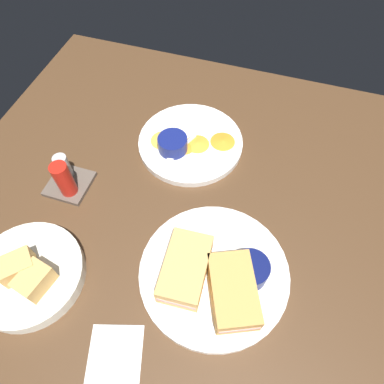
{
  "coord_description": "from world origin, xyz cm",
  "views": [
    {
      "loc": [
        -30.26,
        -11.12,
        64.04
      ],
      "look_at": [
        7.72,
        0.91,
        3.0
      ],
      "focal_mm": 32.39,
      "sensor_mm": 36.0,
      "label": 1
    }
  ],
  "objects_px": {
    "condiment_caddy": "(66,178)",
    "plate_chips_companion": "(191,143)",
    "plate_sandwich_main": "(214,273)",
    "sandwich_half_near": "(185,269)",
    "spoon_by_dark_ramekin": "(219,273)",
    "ramekin_light_gravy": "(173,143)",
    "spoon_by_gravy_ramekin": "(176,152)",
    "bread_basket_rear": "(28,274)",
    "ramekin_dark_sauce": "(250,270)",
    "sandwich_half_far": "(233,291)"
  },
  "relations": [
    {
      "from": "plate_sandwich_main",
      "to": "sandwich_half_near",
      "type": "distance_m",
      "value": 0.06
    },
    {
      "from": "ramekin_dark_sauce",
      "to": "condiment_caddy",
      "type": "height_order",
      "value": "condiment_caddy"
    },
    {
      "from": "sandwich_half_far",
      "to": "ramekin_light_gravy",
      "type": "xyz_separation_m",
      "value": [
        0.29,
        0.21,
        -0.0
      ]
    },
    {
      "from": "ramekin_light_gravy",
      "to": "ramekin_dark_sauce",
      "type": "bearing_deg",
      "value": -136.25
    },
    {
      "from": "plate_sandwich_main",
      "to": "spoon_by_dark_ramekin",
      "type": "bearing_deg",
      "value": -105.31
    },
    {
      "from": "ramekin_dark_sauce",
      "to": "spoon_by_gravy_ramekin",
      "type": "xyz_separation_m",
      "value": [
        0.23,
        0.22,
        -0.02
      ]
    },
    {
      "from": "plate_sandwich_main",
      "to": "bread_basket_rear",
      "type": "distance_m",
      "value": 0.35
    },
    {
      "from": "plate_chips_companion",
      "to": "spoon_by_dark_ramekin",
      "type": "bearing_deg",
      "value": -153.22
    },
    {
      "from": "ramekin_dark_sauce",
      "to": "bread_basket_rear",
      "type": "height_order",
      "value": "bread_basket_rear"
    },
    {
      "from": "spoon_by_dark_ramekin",
      "to": "spoon_by_gravy_ramekin",
      "type": "xyz_separation_m",
      "value": [
        0.25,
        0.17,
        0.0
      ]
    },
    {
      "from": "ramekin_light_gravy",
      "to": "bread_basket_rear",
      "type": "distance_m",
      "value": 0.4
    },
    {
      "from": "plate_sandwich_main",
      "to": "ramekin_light_gravy",
      "type": "xyz_separation_m",
      "value": [
        0.26,
        0.17,
        0.03
      ]
    },
    {
      "from": "bread_basket_rear",
      "to": "condiment_caddy",
      "type": "height_order",
      "value": "condiment_caddy"
    },
    {
      "from": "condiment_caddy",
      "to": "spoon_by_gravy_ramekin",
      "type": "bearing_deg",
      "value": -52.9
    },
    {
      "from": "ramekin_light_gravy",
      "to": "condiment_caddy",
      "type": "relative_size",
      "value": 0.72
    },
    {
      "from": "spoon_by_dark_ramekin",
      "to": "ramekin_light_gravy",
      "type": "relative_size",
      "value": 1.44
    },
    {
      "from": "plate_sandwich_main",
      "to": "spoon_by_gravy_ramekin",
      "type": "distance_m",
      "value": 0.3
    },
    {
      "from": "ramekin_dark_sauce",
      "to": "spoon_by_dark_ramekin",
      "type": "height_order",
      "value": "ramekin_dark_sauce"
    },
    {
      "from": "plate_sandwich_main",
      "to": "condiment_caddy",
      "type": "height_order",
      "value": "condiment_caddy"
    },
    {
      "from": "sandwich_half_near",
      "to": "spoon_by_gravy_ramekin",
      "type": "height_order",
      "value": "sandwich_half_near"
    },
    {
      "from": "plate_chips_companion",
      "to": "plate_sandwich_main",
      "type": "bearing_deg",
      "value": -154.51
    },
    {
      "from": "spoon_by_gravy_ramekin",
      "to": "condiment_caddy",
      "type": "height_order",
      "value": "condiment_caddy"
    },
    {
      "from": "spoon_by_gravy_ramekin",
      "to": "bread_basket_rear",
      "type": "height_order",
      "value": "bread_basket_rear"
    },
    {
      "from": "ramekin_dark_sauce",
      "to": "sandwich_half_far",
      "type": "bearing_deg",
      "value": 156.93
    },
    {
      "from": "plate_sandwich_main",
      "to": "sandwich_half_near",
      "type": "height_order",
      "value": "sandwich_half_near"
    },
    {
      "from": "sandwich_half_near",
      "to": "spoon_by_dark_ramekin",
      "type": "xyz_separation_m",
      "value": [
        0.02,
        -0.06,
        -0.02
      ]
    },
    {
      "from": "plate_sandwich_main",
      "to": "sandwich_half_far",
      "type": "relative_size",
      "value": 1.89
    },
    {
      "from": "sandwich_half_far",
      "to": "bread_basket_rear",
      "type": "height_order",
      "value": "bread_basket_rear"
    },
    {
      "from": "spoon_by_dark_ramekin",
      "to": "bread_basket_rear",
      "type": "xyz_separation_m",
      "value": [
        -0.11,
        0.34,
        0.0
      ]
    },
    {
      "from": "ramekin_light_gravy",
      "to": "spoon_by_gravy_ramekin",
      "type": "bearing_deg",
      "value": -132.64
    },
    {
      "from": "ramekin_light_gravy",
      "to": "bread_basket_rear",
      "type": "xyz_separation_m",
      "value": [
        -0.37,
        0.15,
        -0.01
      ]
    },
    {
      "from": "ramekin_light_gravy",
      "to": "spoon_by_gravy_ramekin",
      "type": "xyz_separation_m",
      "value": [
        -0.01,
        -0.01,
        -0.02
      ]
    },
    {
      "from": "spoon_by_dark_ramekin",
      "to": "bread_basket_rear",
      "type": "bearing_deg",
      "value": 107.92
    },
    {
      "from": "sandwich_half_near",
      "to": "spoon_by_dark_ramekin",
      "type": "relative_size",
      "value": 1.39
    },
    {
      "from": "ramekin_light_gravy",
      "to": "spoon_by_gravy_ramekin",
      "type": "relative_size",
      "value": 0.71
    },
    {
      "from": "sandwich_half_far",
      "to": "plate_sandwich_main",
      "type": "bearing_deg",
      "value": 51.46
    },
    {
      "from": "sandwich_half_far",
      "to": "condiment_caddy",
      "type": "distance_m",
      "value": 0.42
    },
    {
      "from": "condiment_caddy",
      "to": "plate_chips_companion",
      "type": "bearing_deg",
      "value": -47.8
    },
    {
      "from": "spoon_by_dark_ramekin",
      "to": "plate_chips_companion",
      "type": "relative_size",
      "value": 0.39
    },
    {
      "from": "bread_basket_rear",
      "to": "ramekin_light_gravy",
      "type": "bearing_deg",
      "value": -22.62
    },
    {
      "from": "plate_chips_companion",
      "to": "condiment_caddy",
      "type": "distance_m",
      "value": 0.3
    },
    {
      "from": "plate_chips_companion",
      "to": "spoon_by_gravy_ramekin",
      "type": "distance_m",
      "value": 0.05
    },
    {
      "from": "spoon_by_gravy_ramekin",
      "to": "bread_basket_rear",
      "type": "distance_m",
      "value": 0.4
    },
    {
      "from": "sandwich_half_near",
      "to": "sandwich_half_far",
      "type": "bearing_deg",
      "value": -98.54
    },
    {
      "from": "sandwich_half_near",
      "to": "spoon_by_gravy_ramekin",
      "type": "xyz_separation_m",
      "value": [
        0.27,
        0.11,
        -0.02
      ]
    },
    {
      "from": "sandwich_half_near",
      "to": "ramekin_dark_sauce",
      "type": "bearing_deg",
      "value": -73.42
    },
    {
      "from": "sandwich_half_near",
      "to": "spoon_by_gravy_ramekin",
      "type": "distance_m",
      "value": 0.29
    },
    {
      "from": "ramekin_light_gravy",
      "to": "bread_basket_rear",
      "type": "relative_size",
      "value": 0.33
    },
    {
      "from": "sandwich_half_near",
      "to": "ramekin_dark_sauce",
      "type": "distance_m",
      "value": 0.12
    },
    {
      "from": "sandwich_half_near",
      "to": "ramekin_light_gravy",
      "type": "relative_size",
      "value": 1.99
    }
  ]
}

